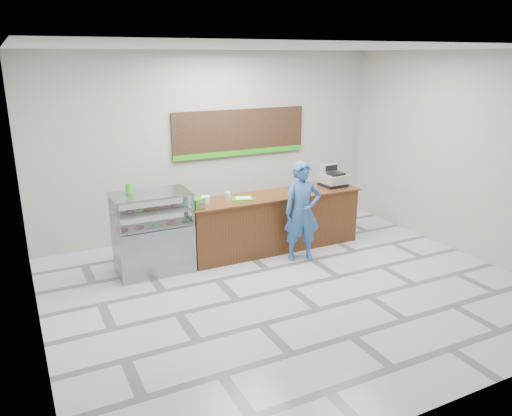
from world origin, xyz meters
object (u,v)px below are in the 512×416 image
display_case (153,232)px  serving_tray (242,198)px  sales_counter (274,222)px  cash_register (333,178)px  customer (302,212)px

display_case → serving_tray: 1.63m
display_case → serving_tray: size_ratio=3.17×
display_case → sales_counter: bearing=0.0°
cash_register → display_case: bearing=176.9°
sales_counter → cash_register: cash_register is taller
sales_counter → serving_tray: size_ratio=7.76×
serving_tray → display_case: bearing=-164.7°
display_case → serving_tray: (1.59, -0.01, 0.36)m
sales_counter → cash_register: size_ratio=6.98×
cash_register → customer: 1.32m
sales_counter → display_case: bearing=-180.0°
display_case → customer: bearing=-14.8°
display_case → customer: 2.51m
cash_register → customer: (-1.09, -0.68, -0.32)m
customer → serving_tray: bearing=160.5°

